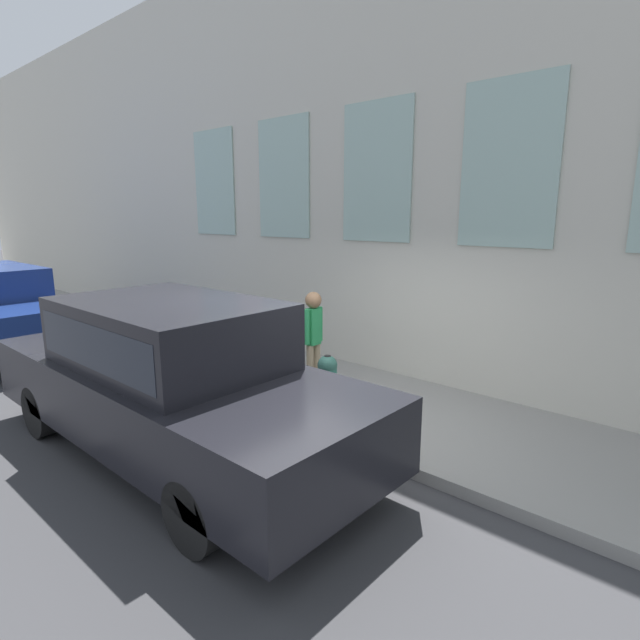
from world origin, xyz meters
TOP-DOWN VIEW (x-y plane):
  - ground_plane at (0.00, 0.00)m, footprint 80.00×80.00m
  - sidewalk at (1.27, 0.00)m, footprint 2.54×60.00m
  - building_facade at (2.69, 0.00)m, footprint 0.33×40.00m
  - fire_hydrant at (0.51, 0.34)m, footprint 0.34×0.45m
  - person at (1.02, 1.06)m, footprint 0.36×0.24m
  - parked_car_charcoal_near at (-1.32, 1.12)m, footprint 1.95×5.36m

SIDE VIEW (x-z plane):
  - ground_plane at x=0.00m, z-range 0.00..0.00m
  - sidewalk at x=1.27m, z-range 0.00..0.14m
  - fire_hydrant at x=0.51m, z-range 0.15..0.95m
  - parked_car_charcoal_near at x=-1.32m, z-range 0.07..1.89m
  - person at x=1.02m, z-range 0.29..1.80m
  - building_facade at x=2.69m, z-range 0.00..7.49m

